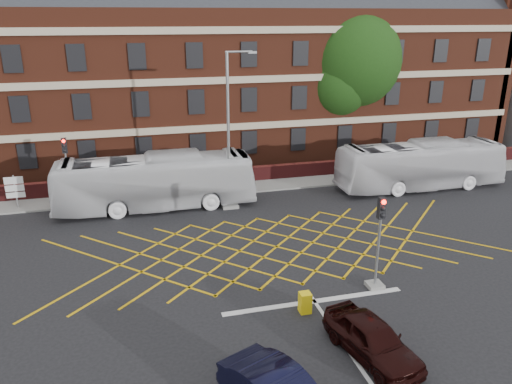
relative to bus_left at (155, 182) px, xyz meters
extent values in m
plane|color=black|center=(5.67, -9.39, -1.72)|extent=(120.00, 120.00, 0.00)
cube|color=#5B2617|center=(5.67, 12.61, 4.28)|extent=(50.00, 12.00, 12.00)
cube|color=#202329|center=(5.67, 12.61, 10.28)|extent=(51.00, 10.61, 10.61)
cube|color=#B7A88C|center=(5.67, 6.53, 5.28)|extent=(50.00, 0.18, 0.50)
cube|color=black|center=(5.67, 6.55, 3.78)|extent=(1.20, 0.14, 1.80)
cube|color=#4F1516|center=(5.67, 3.61, -1.17)|extent=(56.00, 0.50, 1.10)
cube|color=slate|center=(5.67, 2.61, -1.66)|extent=(60.00, 3.00, 0.12)
cube|color=#CC990C|center=(5.67, -7.39, -1.71)|extent=(8.22, 8.22, 0.02)
cube|color=silver|center=(5.67, -12.89, -1.71)|extent=(8.00, 0.30, 0.02)
imported|color=silver|center=(0.00, 0.00, 0.00)|extent=(12.34, 2.97, 3.43)
imported|color=silver|center=(18.11, -0.78, -0.06)|extent=(11.94, 2.91, 3.32)
imported|color=black|center=(6.31, -16.78, -1.00)|extent=(2.55, 4.49, 1.44)
cylinder|color=black|center=(16.88, 8.97, 1.47)|extent=(0.90, 0.90, 6.38)
sphere|color=black|center=(16.88, 8.97, 6.35)|extent=(8.42, 8.42, 8.42)
sphere|color=black|center=(15.38, 8.17, 4.46)|extent=(5.47, 5.47, 5.47)
sphere|color=black|center=(18.38, 9.77, 4.86)|extent=(5.05, 5.05, 5.05)
cube|color=slate|center=(8.70, -12.46, -1.62)|extent=(0.70, 0.70, 0.20)
cylinder|color=gray|center=(8.70, -12.46, 0.03)|extent=(0.12, 0.12, 3.50)
cube|color=black|center=(8.70, -12.46, 2.08)|extent=(0.30, 0.25, 0.95)
sphere|color=#FF0C05|center=(8.70, -12.60, 2.40)|extent=(0.20, 0.20, 0.20)
cube|color=slate|center=(-5.31, 2.32, -1.62)|extent=(0.70, 0.70, 0.20)
cylinder|color=gray|center=(-5.31, 2.32, 0.03)|extent=(0.12, 0.12, 3.50)
cube|color=black|center=(-5.31, 2.32, 2.08)|extent=(0.30, 0.25, 0.95)
sphere|color=#FF0C05|center=(-5.31, 2.18, 2.40)|extent=(0.20, 0.20, 0.20)
cube|color=slate|center=(4.48, -1.05, -1.62)|extent=(1.00, 1.00, 0.20)
cylinder|color=gray|center=(4.48, -1.05, 3.04)|extent=(0.18, 0.18, 9.51)
cylinder|color=gray|center=(5.18, -1.05, 7.79)|extent=(1.60, 0.12, 0.12)
cube|color=gray|center=(5.98, -1.05, 7.74)|extent=(0.50, 0.20, 0.12)
cylinder|color=gray|center=(-8.46, 1.99, -0.62)|extent=(0.10, 0.10, 2.20)
cube|color=silver|center=(-8.46, 1.91, 0.18)|extent=(1.10, 0.06, 0.45)
cube|color=silver|center=(-8.46, 1.91, -0.32)|extent=(1.10, 0.06, 0.40)
cube|color=silver|center=(-8.46, 1.91, -0.77)|extent=(1.10, 0.06, 0.35)
cube|color=yellow|center=(5.00, -13.53, -1.28)|extent=(0.46, 0.45, 0.88)
camera|label=1|loc=(-1.41, -30.07, 9.73)|focal=35.00mm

